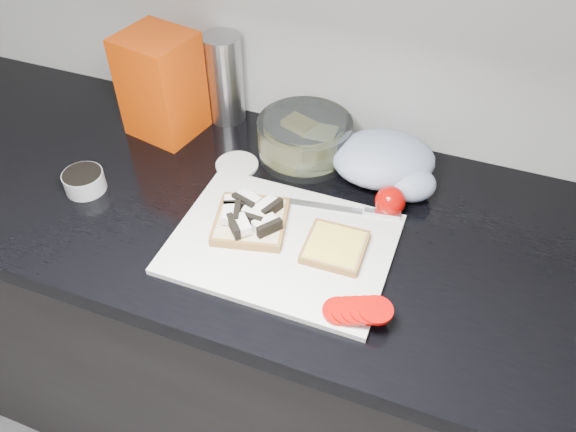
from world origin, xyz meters
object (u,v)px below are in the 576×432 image
object	(u,v)px
bread_bag	(162,85)
glass_bowl	(305,139)
cutting_board	(282,244)
steel_canister	(224,79)

from	to	relation	value
bread_bag	glass_bowl	bearing A→B (deg)	15.10
bread_bag	cutting_board	bearing A→B (deg)	-22.17
cutting_board	bread_bag	bearing A→B (deg)	146.44
cutting_board	steel_canister	size ratio (longest dim) A/B	1.94
glass_bowl	bread_bag	xyz separation A→B (m)	(-0.33, -0.02, 0.07)
bread_bag	steel_canister	xyz separation A→B (m)	(0.11, 0.09, -0.01)
glass_bowl	steel_canister	size ratio (longest dim) A/B	0.99
cutting_board	glass_bowl	world-z (taller)	glass_bowl
cutting_board	glass_bowl	xyz separation A→B (m)	(-0.05, 0.28, 0.04)
cutting_board	steel_canister	distance (m)	0.45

